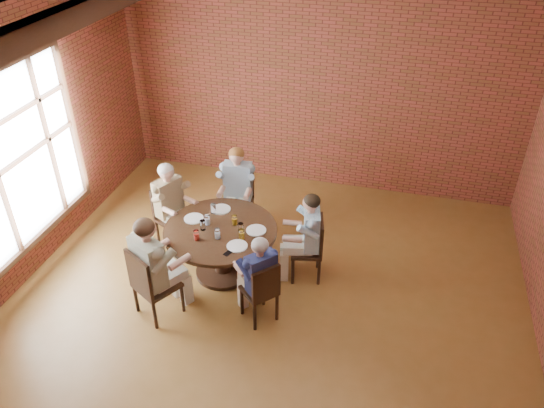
% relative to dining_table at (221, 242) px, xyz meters
% --- Properties ---
extents(floor, '(7.00, 7.00, 0.00)m').
position_rel_dining_table_xyz_m(floor, '(0.73, -0.74, -0.53)').
color(floor, brown).
rests_on(floor, ground).
extents(ceiling, '(7.00, 7.00, 0.00)m').
position_rel_dining_table_xyz_m(ceiling, '(0.73, -0.74, 2.87)').
color(ceiling, white).
rests_on(ceiling, wall_back).
extents(wall_back, '(7.00, 0.00, 7.00)m').
position_rel_dining_table_xyz_m(wall_back, '(0.73, 2.76, 1.17)').
color(wall_back, brown).
rests_on(wall_back, ground).
extents(ceiling_beam, '(0.22, 6.90, 0.26)m').
position_rel_dining_table_xyz_m(ceiling_beam, '(-1.72, -0.74, 2.74)').
color(ceiling_beam, black).
rests_on(ceiling_beam, ceiling).
extents(window, '(0.10, 2.16, 2.36)m').
position_rel_dining_table_xyz_m(window, '(-2.45, -0.34, 1.12)').
color(window, white).
rests_on(window, wall_left).
extents(dining_table, '(1.48, 1.48, 0.75)m').
position_rel_dining_table_xyz_m(dining_table, '(0.00, 0.00, 0.00)').
color(dining_table, black).
rests_on(dining_table, floor).
extents(chair_a, '(0.48, 0.48, 0.91)m').
position_rel_dining_table_xyz_m(chair_a, '(1.18, 0.26, -0.03)').
color(chair_a, black).
rests_on(chair_a, floor).
extents(diner_a, '(0.71, 0.62, 1.29)m').
position_rel_dining_table_xyz_m(diner_a, '(1.10, 0.25, 0.12)').
color(diner_a, teal).
rests_on(diner_a, floor).
extents(chair_b, '(0.47, 0.47, 0.94)m').
position_rel_dining_table_xyz_m(chair_b, '(-0.13, 1.17, -0.02)').
color(chair_b, black).
rests_on(chair_b, floor).
extents(diner_b, '(0.60, 0.71, 1.34)m').
position_rel_dining_table_xyz_m(diner_b, '(-0.12, 1.08, 0.14)').
color(diner_b, '#8195A4').
rests_on(diner_b, floor).
extents(chair_c, '(0.56, 0.56, 0.92)m').
position_rel_dining_table_xyz_m(chair_c, '(-0.96, 0.49, -0.03)').
color(chair_c, black).
rests_on(chair_c, floor).
extents(diner_c, '(0.80, 0.75, 1.31)m').
position_rel_dining_table_xyz_m(diner_c, '(-0.89, 0.46, 0.13)').
color(diner_c, brown).
rests_on(diner_c, floor).
extents(chair_d, '(0.64, 0.64, 0.98)m').
position_rel_dining_table_xyz_m(chair_d, '(-0.56, -0.97, -0.00)').
color(chair_d, black).
rests_on(chair_d, floor).
extents(diner_d, '(0.86, 0.91, 1.42)m').
position_rel_dining_table_xyz_m(diner_d, '(-0.52, -0.89, 0.18)').
color(diner_d, tan).
rests_on(diner_d, floor).
extents(chair_e, '(0.53, 0.53, 0.88)m').
position_rel_dining_table_xyz_m(chair_e, '(0.76, -0.71, -0.05)').
color(chair_e, black).
rests_on(chair_e, floor).
extents(diner_e, '(0.73, 0.72, 1.22)m').
position_rel_dining_table_xyz_m(diner_e, '(0.71, -0.66, 0.08)').
color(diner_e, '#1B224D').
rests_on(diner_e, floor).
extents(plate_a, '(0.26, 0.26, 0.01)m').
position_rel_dining_table_xyz_m(plate_a, '(0.46, 0.08, 0.23)').
color(plate_a, white).
rests_on(plate_a, dining_table).
extents(plate_b, '(0.26, 0.26, 0.01)m').
position_rel_dining_table_xyz_m(plate_b, '(-0.14, 0.42, 0.23)').
color(plate_b, white).
rests_on(plate_b, dining_table).
extents(plate_c, '(0.26, 0.26, 0.01)m').
position_rel_dining_table_xyz_m(plate_c, '(-0.41, 0.12, 0.23)').
color(plate_c, white).
rests_on(plate_c, dining_table).
extents(plate_d, '(0.26, 0.26, 0.01)m').
position_rel_dining_table_xyz_m(plate_d, '(0.33, -0.30, 0.23)').
color(plate_d, white).
rests_on(plate_d, dining_table).
extents(glass_a, '(0.07, 0.07, 0.14)m').
position_rel_dining_table_xyz_m(glass_a, '(0.29, -0.01, 0.29)').
color(glass_a, white).
rests_on(glass_a, dining_table).
extents(glass_b, '(0.07, 0.07, 0.14)m').
position_rel_dining_table_xyz_m(glass_b, '(0.15, 0.14, 0.29)').
color(glass_b, white).
rests_on(glass_b, dining_table).
extents(glass_c, '(0.07, 0.07, 0.14)m').
position_rel_dining_table_xyz_m(glass_c, '(-0.21, 0.32, 0.29)').
color(glass_c, white).
rests_on(glass_c, dining_table).
extents(glass_d, '(0.07, 0.07, 0.14)m').
position_rel_dining_table_xyz_m(glass_d, '(-0.19, 0.05, 0.29)').
color(glass_d, white).
rests_on(glass_d, dining_table).
extents(glass_e, '(0.07, 0.07, 0.14)m').
position_rel_dining_table_xyz_m(glass_e, '(-0.21, -0.07, 0.29)').
color(glass_e, white).
rests_on(glass_e, dining_table).
extents(glass_f, '(0.07, 0.07, 0.14)m').
position_rel_dining_table_xyz_m(glass_f, '(-0.21, -0.30, 0.29)').
color(glass_f, white).
rests_on(glass_f, dining_table).
extents(glass_g, '(0.07, 0.07, 0.14)m').
position_rel_dining_table_xyz_m(glass_g, '(0.04, -0.20, 0.29)').
color(glass_g, white).
rests_on(glass_g, dining_table).
extents(glass_h, '(0.07, 0.07, 0.14)m').
position_rel_dining_table_xyz_m(glass_h, '(0.34, -0.14, 0.29)').
color(glass_h, white).
rests_on(glass_h, dining_table).
extents(smartphone, '(0.11, 0.14, 0.01)m').
position_rel_dining_table_xyz_m(smartphone, '(0.27, -0.45, 0.23)').
color(smartphone, black).
rests_on(smartphone, dining_table).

